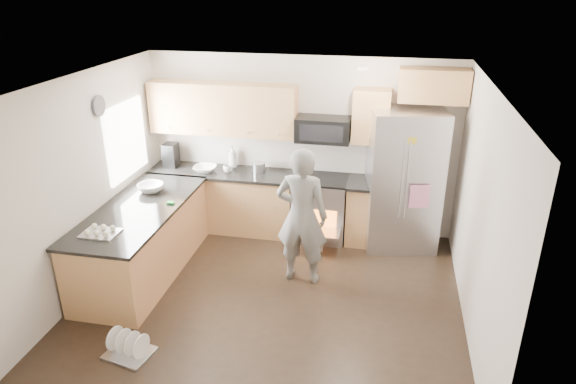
% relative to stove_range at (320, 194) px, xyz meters
% --- Properties ---
extents(ground, '(4.50, 4.50, 0.00)m').
position_rel_stove_range_xyz_m(ground, '(-0.35, -1.69, -0.68)').
color(ground, black).
rests_on(ground, ground).
extents(room_shell, '(4.54, 4.04, 2.62)m').
position_rel_stove_range_xyz_m(room_shell, '(-0.39, -1.68, 1.00)').
color(room_shell, beige).
rests_on(room_shell, ground).
extents(back_cabinet_run, '(4.45, 0.64, 2.50)m').
position_rel_stove_range_xyz_m(back_cabinet_run, '(-0.94, 0.05, 0.29)').
color(back_cabinet_run, '#B67449').
rests_on(back_cabinet_run, ground).
extents(peninsula, '(0.96, 2.36, 1.03)m').
position_rel_stove_range_xyz_m(peninsula, '(-2.10, -1.44, -0.21)').
color(peninsula, '#B67449').
rests_on(peninsula, ground).
extents(stove_range, '(0.76, 0.97, 1.79)m').
position_rel_stove_range_xyz_m(stove_range, '(0.00, 0.00, 0.00)').
color(stove_range, '#B7B7BC').
rests_on(stove_range, ground).
extents(refrigerator, '(1.09, 0.91, 1.99)m').
position_rel_stove_range_xyz_m(refrigerator, '(1.15, 0.01, 0.32)').
color(refrigerator, '#B7B7BC').
rests_on(refrigerator, ground).
extents(person, '(0.67, 0.46, 1.77)m').
position_rel_stove_range_xyz_m(person, '(-0.06, -1.20, 0.21)').
color(person, gray).
rests_on(person, ground).
extents(dish_rack, '(0.53, 0.45, 0.29)m').
position_rel_stove_range_xyz_m(dish_rack, '(-1.55, -2.98, -0.60)').
color(dish_rack, '#B7B7BC').
rests_on(dish_rack, ground).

